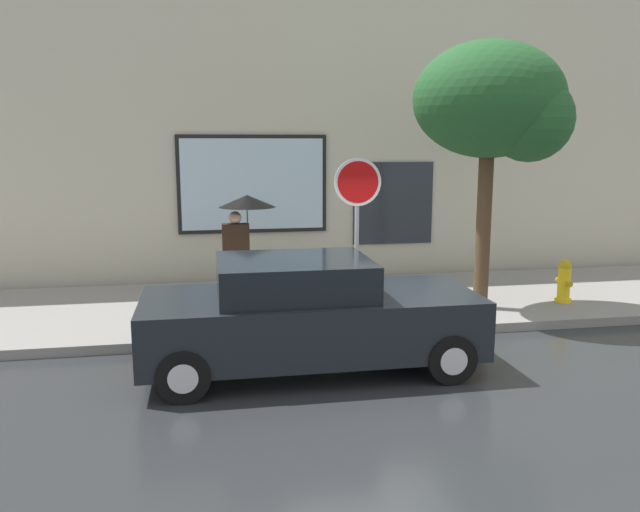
{
  "coord_description": "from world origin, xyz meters",
  "views": [
    {
      "loc": [
        -2.31,
        -8.06,
        2.98
      ],
      "look_at": [
        -0.5,
        1.8,
        1.2
      ],
      "focal_mm": 35.38,
      "sensor_mm": 36.0,
      "label": 1
    }
  ],
  "objects_px": {
    "parked_car": "(307,315)",
    "pedestrian_with_umbrella": "(244,216)",
    "fire_hydrant": "(564,281)",
    "street_tree": "(497,105)",
    "stop_sign": "(357,207)"
  },
  "relations": [
    {
      "from": "street_tree",
      "to": "parked_car",
      "type": "bearing_deg",
      "value": -150.44
    },
    {
      "from": "pedestrian_with_umbrella",
      "to": "parked_car",
      "type": "bearing_deg",
      "value": -79.55
    },
    {
      "from": "pedestrian_with_umbrella",
      "to": "street_tree",
      "type": "height_order",
      "value": "street_tree"
    },
    {
      "from": "parked_car",
      "to": "stop_sign",
      "type": "distance_m",
      "value": 2.4
    },
    {
      "from": "parked_car",
      "to": "pedestrian_with_umbrella",
      "type": "bearing_deg",
      "value": 100.45
    },
    {
      "from": "parked_car",
      "to": "stop_sign",
      "type": "relative_size",
      "value": 1.68
    },
    {
      "from": "pedestrian_with_umbrella",
      "to": "street_tree",
      "type": "distance_m",
      "value": 4.77
    },
    {
      "from": "parked_car",
      "to": "fire_hydrant",
      "type": "distance_m",
      "value": 5.53
    },
    {
      "from": "pedestrian_with_umbrella",
      "to": "street_tree",
      "type": "bearing_deg",
      "value": -18.07
    },
    {
      "from": "fire_hydrant",
      "to": "street_tree",
      "type": "relative_size",
      "value": 0.17
    },
    {
      "from": "stop_sign",
      "to": "pedestrian_with_umbrella",
      "type": "bearing_deg",
      "value": 136.38
    },
    {
      "from": "parked_car",
      "to": "fire_hydrant",
      "type": "relative_size",
      "value": 5.65
    },
    {
      "from": "pedestrian_with_umbrella",
      "to": "stop_sign",
      "type": "xyz_separation_m",
      "value": [
        1.71,
        -1.63,
        0.3
      ]
    },
    {
      "from": "pedestrian_with_umbrella",
      "to": "stop_sign",
      "type": "relative_size",
      "value": 0.74
    },
    {
      "from": "fire_hydrant",
      "to": "street_tree",
      "type": "height_order",
      "value": "street_tree"
    }
  ]
}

